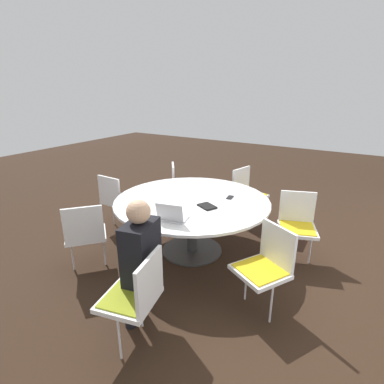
{
  "coord_description": "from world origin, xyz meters",
  "views": [
    {
      "loc": [
        2.99,
        1.81,
        2.05
      ],
      "look_at": [
        0.0,
        0.0,
        0.82
      ],
      "focal_mm": 28.0,
      "sensor_mm": 36.0,
      "label": 1
    }
  ],
  "objects_px": {
    "chair_4": "(181,184)",
    "cell_phone": "(230,197)",
    "chair_2": "(297,222)",
    "handbag": "(287,230)",
    "chair_3": "(247,191)",
    "chair_0": "(136,293)",
    "chair_1": "(266,263)",
    "chair_5": "(117,197)",
    "spiral_notebook": "(207,206)",
    "laptop": "(172,216)",
    "person_0": "(140,255)",
    "chair_6": "(85,232)"
  },
  "relations": [
    {
      "from": "chair_3",
      "to": "laptop",
      "type": "xyz_separation_m",
      "value": [
        1.91,
        -0.11,
        0.27
      ]
    },
    {
      "from": "chair_3",
      "to": "chair_2",
      "type": "bearing_deg",
      "value": 64.84
    },
    {
      "from": "chair_2",
      "to": "person_0",
      "type": "bearing_deg",
      "value": 43.72
    },
    {
      "from": "chair_1",
      "to": "chair_6",
      "type": "bearing_deg",
      "value": 42.2
    },
    {
      "from": "chair_3",
      "to": "cell_phone",
      "type": "xyz_separation_m",
      "value": [
        0.96,
        0.13,
        0.22
      ]
    },
    {
      "from": "chair_2",
      "to": "cell_phone",
      "type": "bearing_deg",
      "value": -6.53
    },
    {
      "from": "chair_4",
      "to": "chair_1",
      "type": "bearing_deg",
      "value": 14.99
    },
    {
      "from": "chair_2",
      "to": "cell_phone",
      "type": "height_order",
      "value": "chair_2"
    },
    {
      "from": "cell_phone",
      "to": "handbag",
      "type": "xyz_separation_m",
      "value": [
        -0.67,
        0.61,
        -0.59
      ]
    },
    {
      "from": "chair_3",
      "to": "laptop",
      "type": "distance_m",
      "value": 1.94
    },
    {
      "from": "chair_3",
      "to": "chair_6",
      "type": "bearing_deg",
      "value": -10.55
    },
    {
      "from": "chair_5",
      "to": "chair_4",
      "type": "bearing_deg",
      "value": 67.25
    },
    {
      "from": "cell_phone",
      "to": "spiral_notebook",
      "type": "bearing_deg",
      "value": -13.18
    },
    {
      "from": "chair_1",
      "to": "spiral_notebook",
      "type": "height_order",
      "value": "chair_1"
    },
    {
      "from": "chair_3",
      "to": "spiral_notebook",
      "type": "bearing_deg",
      "value": 15.35
    },
    {
      "from": "chair_4",
      "to": "chair_0",
      "type": "bearing_deg",
      "value": -10.51
    },
    {
      "from": "cell_phone",
      "to": "handbag",
      "type": "bearing_deg",
      "value": 137.91
    },
    {
      "from": "spiral_notebook",
      "to": "cell_phone",
      "type": "xyz_separation_m",
      "value": [
        -0.43,
        0.1,
        -0.01
      ]
    },
    {
      "from": "laptop",
      "to": "chair_6",
      "type": "bearing_deg",
      "value": 8.75
    },
    {
      "from": "chair_1",
      "to": "laptop",
      "type": "height_order",
      "value": "laptop"
    },
    {
      "from": "chair_0",
      "to": "chair_3",
      "type": "distance_m",
      "value": 2.81
    },
    {
      "from": "chair_2",
      "to": "chair_6",
      "type": "xyz_separation_m",
      "value": [
        1.51,
        -1.99,
        0.0
      ]
    },
    {
      "from": "chair_3",
      "to": "laptop",
      "type": "relative_size",
      "value": 2.55
    },
    {
      "from": "chair_2",
      "to": "chair_3",
      "type": "xyz_separation_m",
      "value": [
        -0.77,
        -0.94,
        0.0
      ]
    },
    {
      "from": "chair_3",
      "to": "chair_5",
      "type": "xyz_separation_m",
      "value": [
        1.29,
        -1.54,
        0.0
      ]
    },
    {
      "from": "chair_4",
      "to": "laptop",
      "type": "bearing_deg",
      "value": -6.05
    },
    {
      "from": "chair_5",
      "to": "chair_2",
      "type": "bearing_deg",
      "value": 13.82
    },
    {
      "from": "spiral_notebook",
      "to": "laptop",
      "type": "bearing_deg",
      "value": -14.37
    },
    {
      "from": "chair_3",
      "to": "cell_phone",
      "type": "bearing_deg",
      "value": 21.82
    },
    {
      "from": "chair_3",
      "to": "chair_0",
      "type": "bearing_deg",
      "value": 17.42
    },
    {
      "from": "chair_4",
      "to": "cell_phone",
      "type": "relative_size",
      "value": 5.76
    },
    {
      "from": "chair_3",
      "to": "chair_5",
      "type": "height_order",
      "value": "same"
    },
    {
      "from": "chair_2",
      "to": "handbag",
      "type": "distance_m",
      "value": 0.64
    },
    {
      "from": "chair_0",
      "to": "laptop",
      "type": "relative_size",
      "value": 2.55
    },
    {
      "from": "chair_4",
      "to": "spiral_notebook",
      "type": "bearing_deg",
      "value": 8.08
    },
    {
      "from": "chair_5",
      "to": "handbag",
      "type": "bearing_deg",
      "value": 25.81
    },
    {
      "from": "chair_5",
      "to": "chair_0",
      "type": "bearing_deg",
      "value": -39.62
    },
    {
      "from": "chair_4",
      "to": "laptop",
      "type": "distance_m",
      "value": 1.92
    },
    {
      "from": "chair_4",
      "to": "handbag",
      "type": "distance_m",
      "value": 1.84
    },
    {
      "from": "person_0",
      "to": "chair_0",
      "type": "bearing_deg",
      "value": -161.0
    },
    {
      "from": "chair_2",
      "to": "spiral_notebook",
      "type": "bearing_deg",
      "value": 14.43
    },
    {
      "from": "chair_3",
      "to": "person_0",
      "type": "xyz_separation_m",
      "value": [
        2.59,
        0.03,
        0.19
      ]
    },
    {
      "from": "chair_0",
      "to": "spiral_notebook",
      "type": "relative_size",
      "value": 3.36
    },
    {
      "from": "chair_1",
      "to": "person_0",
      "type": "xyz_separation_m",
      "value": [
        0.74,
        -0.88,
        0.19
      ]
    },
    {
      "from": "chair_1",
      "to": "laptop",
      "type": "relative_size",
      "value": 2.55
    },
    {
      "from": "person_0",
      "to": "cell_phone",
      "type": "xyz_separation_m",
      "value": [
        -1.63,
        0.1,
        0.02
      ]
    },
    {
      "from": "cell_phone",
      "to": "laptop",
      "type": "bearing_deg",
      "value": -13.84
    },
    {
      "from": "chair_6",
      "to": "laptop",
      "type": "relative_size",
      "value": 2.55
    },
    {
      "from": "chair_6",
      "to": "handbag",
      "type": "relative_size",
      "value": 2.37
    },
    {
      "from": "chair_1",
      "to": "chair_5",
      "type": "distance_m",
      "value": 2.51
    }
  ]
}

